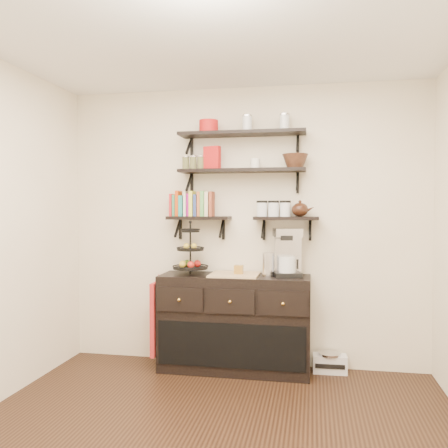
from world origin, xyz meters
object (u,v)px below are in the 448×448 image
fruit_stand (191,257)px  radio (330,363)px  sideboard (235,323)px  coffee_maker (287,253)px

fruit_stand → radio: fruit_stand is taller
sideboard → coffee_maker: bearing=3.5°
coffee_maker → fruit_stand: bearing=168.1°
sideboard → coffee_maker: (0.49, 0.03, 0.66)m
radio → fruit_stand: bearing=-177.1°
fruit_stand → coffee_maker: (0.91, 0.03, 0.04)m
sideboard → radio: bearing=7.0°
sideboard → radio: (0.88, 0.11, -0.36)m
coffee_maker → sideboard: bearing=169.9°
fruit_stand → radio: size_ratio=1.55×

